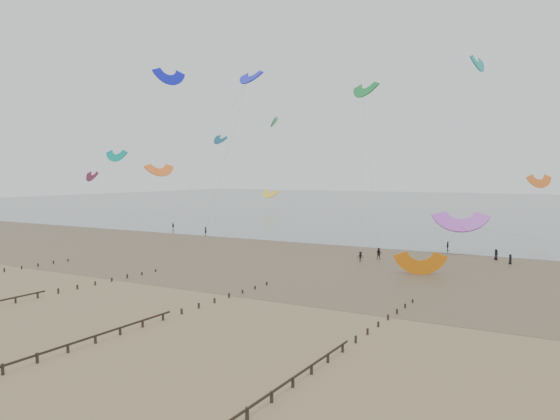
% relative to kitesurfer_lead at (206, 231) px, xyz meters
% --- Properties ---
extents(ground, '(500.00, 500.00, 0.00)m').
position_rel_kitesurfer_lead_xyz_m(ground, '(36.48, -52.27, -0.89)').
color(ground, brown).
rests_on(ground, ground).
extents(sea_and_shore, '(500.00, 665.00, 0.03)m').
position_rel_kitesurfer_lead_xyz_m(sea_and_shore, '(32.40, -17.87, -0.88)').
color(sea_and_shore, '#475654').
rests_on(sea_and_shore, ground).
extents(groynes, '(72.16, 50.16, 1.00)m').
position_rel_kitesurfer_lead_xyz_m(groynes, '(40.48, -71.32, -0.41)').
color(groynes, black).
rests_on(groynes, ground).
extents(kitesurfer_lead, '(0.76, 0.65, 1.77)m').
position_rel_kitesurfer_lead_xyz_m(kitesurfer_lead, '(0.00, 0.00, 0.00)').
color(kitesurfer_lead, black).
rests_on(kitesurfer_lead, ground).
extents(kitesurfers, '(135.99, 25.85, 1.84)m').
position_rel_kitesurfer_lead_xyz_m(kitesurfers, '(64.50, -4.49, -0.03)').
color(kitesurfers, black).
rests_on(kitesurfers, ground).
extents(grounded_kite, '(7.17, 6.43, 3.25)m').
position_rel_kitesurfer_lead_xyz_m(grounded_kite, '(54.70, -23.83, -0.89)').
color(grounded_kite, orange).
rests_on(grounded_kite, ground).
extents(kites_airborne, '(231.47, 114.34, 38.69)m').
position_rel_kitesurfer_lead_xyz_m(kites_airborne, '(22.68, 36.15, 18.08)').
color(kites_airborne, '#069386').
rests_on(kites_airborne, ground).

